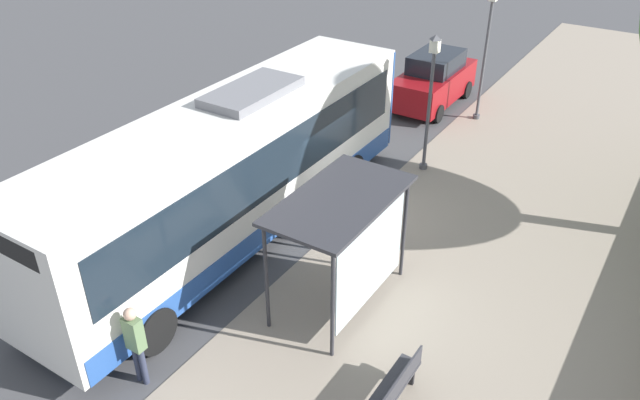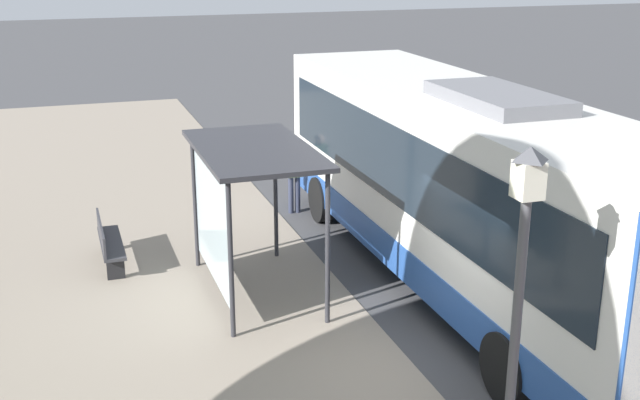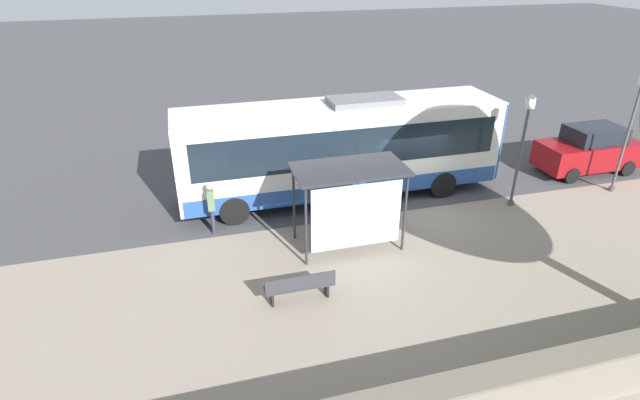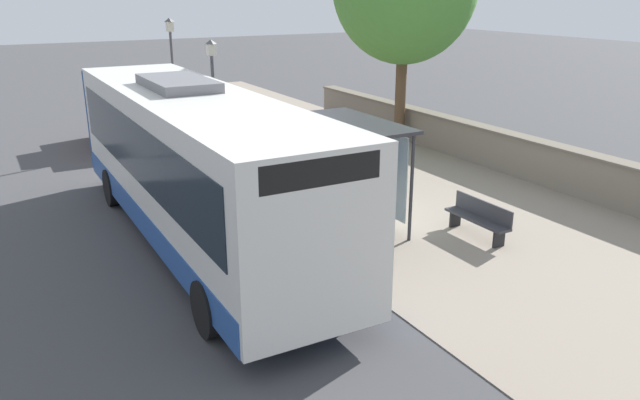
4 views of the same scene
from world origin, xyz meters
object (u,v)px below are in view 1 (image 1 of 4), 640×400
at_px(bench, 392,391).
at_px(street_lamp_near, 430,93).
at_px(pedestrian, 135,340).
at_px(bus, 234,168).
at_px(street_lamp_far, 487,44).
at_px(parked_car_behind_bus, 434,80).
at_px(bus_shelter, 347,218).

relative_size(bench, street_lamp_near, 0.45).
height_order(pedestrian, bench, pedestrian).
bearing_deg(bus, street_lamp_far, -104.20).
height_order(street_lamp_near, parked_car_behind_bus, street_lamp_near).
xyz_separation_m(street_lamp_far, parked_car_behind_bus, (1.89, -0.36, -1.77)).
distance_m(bus, bench, 6.73).
distance_m(bus, street_lamp_near, 6.28).
bearing_deg(street_lamp_far, parked_car_behind_bus, -10.84).
relative_size(bus, street_lamp_far, 2.54).
relative_size(pedestrian, parked_car_behind_bus, 0.43).
relative_size(bus_shelter, street_lamp_near, 0.81).
bearing_deg(street_lamp_far, bus, 75.80).
bearing_deg(street_lamp_far, bench, 104.09).
xyz_separation_m(bench, parked_car_behind_bus, (5.18, -13.49, 0.46)).
relative_size(bench, parked_car_behind_bus, 0.45).
bearing_deg(bus_shelter, bench, 136.19).
height_order(bus, bus_shelter, bus).
distance_m(bench, street_lamp_near, 9.50).
distance_m(bus_shelter, parked_car_behind_bus, 11.85).
relative_size(bus_shelter, pedestrian, 1.88).
bearing_deg(bench, street_lamp_near, -69.07).
height_order(bench, parked_car_behind_bus, parked_car_behind_bus).
relative_size(street_lamp_far, parked_car_behind_bus, 1.11).
height_order(bench, street_lamp_near, street_lamp_near).
relative_size(pedestrian, bench, 0.96).
xyz_separation_m(pedestrian, bench, (-4.25, -1.91, -0.57)).
xyz_separation_m(bench, street_lamp_far, (3.30, -13.13, 2.24)).
xyz_separation_m(bench, street_lamp_near, (3.32, -8.68, 1.97)).
bearing_deg(parked_car_behind_bus, bench, 111.02).
xyz_separation_m(pedestrian, street_lamp_far, (-0.96, -15.04, 1.66)).
bearing_deg(bus, bus_shelter, 166.78).
height_order(bus_shelter, parked_car_behind_bus, bus_shelter).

